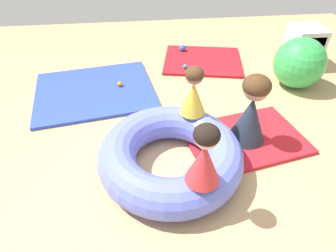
# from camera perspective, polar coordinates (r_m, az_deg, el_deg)

# --- Properties ---
(ground_plane) EXTENTS (8.00, 8.00, 0.00)m
(ground_plane) POSITION_cam_1_polar(r_m,az_deg,el_deg) (2.86, 1.90, -6.50)
(ground_plane) COLOR tan
(gym_mat_front) EXTENTS (1.67, 1.48, 0.04)m
(gym_mat_front) POSITION_cam_1_polar(r_m,az_deg,el_deg) (3.93, -14.28, 6.81)
(gym_mat_front) COLOR #2D47B7
(gym_mat_front) RESTS_ON ground
(gym_mat_far_left) EXTENTS (1.34, 1.19, 0.04)m
(gym_mat_far_left) POSITION_cam_1_polar(r_m,az_deg,el_deg) (4.61, 6.86, 12.75)
(gym_mat_far_left) COLOR #B21923
(gym_mat_far_left) RESTS_ON ground
(gym_mat_near_right) EXTENTS (1.34, 1.04, 0.04)m
(gym_mat_near_right) POSITION_cam_1_polar(r_m,az_deg,el_deg) (3.15, 15.00, -2.51)
(gym_mat_near_right) COLOR red
(gym_mat_near_right) RESTS_ON ground
(inflatable_cushion) EXTENTS (1.33, 1.33, 0.34)m
(inflatable_cushion) POSITION_cam_1_polar(r_m,az_deg,el_deg) (2.65, 0.51, -5.81)
(inflatable_cushion) COLOR #6070E5
(inflatable_cushion) RESTS_ON ground
(child_in_red) EXTENTS (0.34, 0.34, 0.52)m
(child_in_red) POSITION_cam_1_polar(r_m,az_deg,el_deg) (2.06, 7.24, -5.81)
(child_in_red) COLOR red
(child_in_red) RESTS_ON inflatable_cushion
(child_in_yellow) EXTENTS (0.33, 0.33, 0.50)m
(child_in_yellow) POSITION_cam_1_polar(r_m,az_deg,el_deg) (2.75, 5.08, 6.87)
(child_in_yellow) COLOR yellow
(child_in_yellow) RESTS_ON inflatable_cushion
(adult_seated) EXTENTS (0.53, 0.53, 0.74)m
(adult_seated) POSITION_cam_1_polar(r_m,az_deg,el_deg) (2.92, 16.21, 3.06)
(adult_seated) COLOR #232D3D
(adult_seated) RESTS_ON gym_mat_near_right
(play_ball_red) EXTENTS (0.08, 0.08, 0.08)m
(play_ball_red) POSITION_cam_1_polar(r_m,az_deg,el_deg) (3.13, 9.74, -0.46)
(play_ball_red) COLOR red
(play_ball_red) RESTS_ON gym_mat_near_right
(play_ball_teal) EXTENTS (0.06, 0.06, 0.06)m
(play_ball_teal) POSITION_cam_1_polar(r_m,az_deg,el_deg) (4.30, 3.43, 11.68)
(play_ball_teal) COLOR teal
(play_ball_teal) RESTS_ON gym_mat_far_left
(play_ball_blue) EXTENTS (0.10, 0.10, 0.10)m
(play_ball_blue) POSITION_cam_1_polar(r_m,az_deg,el_deg) (4.84, 2.90, 15.20)
(play_ball_blue) COLOR blue
(play_ball_blue) RESTS_ON gym_mat_far_left
(play_ball_orange) EXTENTS (0.06, 0.06, 0.06)m
(play_ball_orange) POSITION_cam_1_polar(r_m,az_deg,el_deg) (3.91, -9.54, 8.22)
(play_ball_orange) COLOR orange
(play_ball_orange) RESTS_ON gym_mat_front
(exercise_ball_large) EXTENTS (0.66, 0.66, 0.66)m
(exercise_ball_large) POSITION_cam_1_polar(r_m,az_deg,el_deg) (4.19, 24.58, 11.29)
(exercise_ball_large) COLOR green
(exercise_ball_large) RESTS_ON ground
(storage_cube) EXTENTS (0.44, 0.44, 0.56)m
(storage_cube) POSITION_cam_1_polar(r_m,az_deg,el_deg) (4.83, 25.44, 13.95)
(storage_cube) COLOR silver
(storage_cube) RESTS_ON ground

